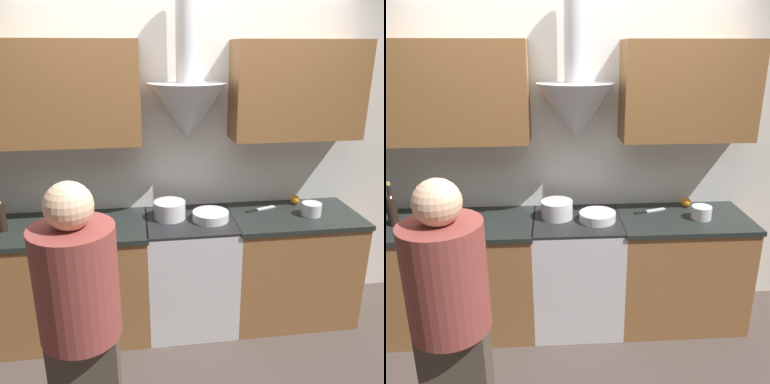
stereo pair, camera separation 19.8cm
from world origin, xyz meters
The scene contains 12 objects.
ground_plane centered at (0.00, 0.00, 0.00)m, with size 12.00×12.00×0.00m, color #423833.
wall_back centered at (-0.09, 0.60, 1.47)m, with size 8.40×0.56×2.60m.
counter_left centered at (-1.06, 0.34, 0.45)m, with size 1.49×0.62×0.89m.
counter_right centered at (0.81, 0.34, 0.45)m, with size 0.98×0.62×0.89m.
stove_range centered at (0.00, 0.34, 0.45)m, with size 0.66×0.60×0.89m.
wine_bottle_4 centered at (-1.32, 0.32, 1.02)m, with size 0.07×0.07×0.32m.
stock_pot centered at (-0.15, 0.38, 0.95)m, with size 0.24×0.24×0.13m.
mixing_bowl centered at (0.15, 0.30, 0.92)m, with size 0.27×0.27×0.06m.
orange_fruit centered at (0.89, 0.54, 0.93)m, with size 0.08×0.08×0.08m.
saucepan centered at (0.92, 0.29, 0.94)m, with size 0.15×0.15×0.10m.
chefs_knife centered at (0.58, 0.45, 0.89)m, with size 0.26×0.12×0.01m.
person_foreground_left centered at (-0.65, -0.84, 0.87)m, with size 0.36×0.36×1.59m.
Camera 2 is at (-0.17, -2.44, 2.09)m, focal length 38.00 mm.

